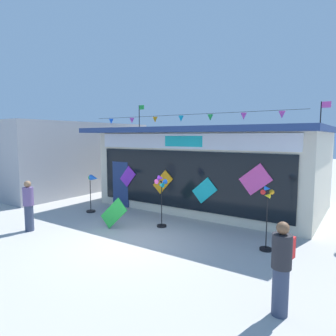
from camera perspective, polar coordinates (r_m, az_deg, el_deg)
ground_plane at (r=9.20m, az=-6.62°, el=-13.79°), size 80.00×80.00×0.00m
kite_shop_building at (r=13.52m, az=8.49°, el=0.27°), size 9.46×6.12×4.74m
wind_spinner_far_left at (r=12.47m, az=-14.19°, el=-3.42°), size 0.70×0.37×1.56m
wind_spinner_left at (r=10.17m, az=-1.34°, el=-4.75°), size 0.41×0.34×1.80m
wind_spinner_center_left at (r=8.56m, az=18.45°, el=-8.44°), size 0.34×0.34×1.80m
person_near_camera at (r=5.76m, az=21.03°, el=-17.18°), size 0.34×0.47×1.68m
person_mid_plaza at (r=10.86m, az=-25.23°, el=-6.53°), size 0.34×0.34×1.68m
display_kite_on_ground at (r=10.27m, az=-10.39°, el=-8.55°), size 1.08×0.17×1.08m
neighbour_building at (r=19.59m, az=-20.51°, el=2.28°), size 7.06×8.87×3.88m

